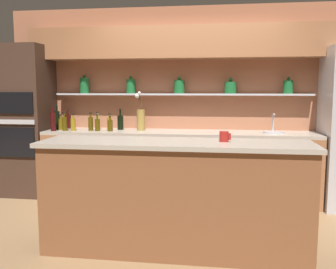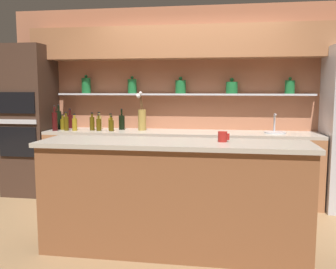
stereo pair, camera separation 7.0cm
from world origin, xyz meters
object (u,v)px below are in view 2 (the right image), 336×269
at_px(bottle_oil_0, 92,123).
at_px(bottle_wine_11, 122,122).
at_px(sink_fixture, 275,131).
at_px(bottle_spirit_4, 99,122).
at_px(bottle_wine_8, 55,121).
at_px(bottle_oil_10, 99,124).
at_px(bottle_oil_3, 111,124).
at_px(bottle_oil_6, 66,123).
at_px(bottle_wine_5, 70,121).
at_px(bottle_wine_9, 59,120).
at_px(flower_vase, 142,117).
at_px(bottle_oil_7, 75,124).
at_px(coffee_mug, 223,137).
at_px(oven_tower, 29,121).
at_px(bottle_oil_2, 111,125).
at_px(bottle_oil_1, 63,124).

relative_size(bottle_oil_0, bottle_wine_11, 0.84).
distance_m(sink_fixture, bottle_spirit_4, 2.39).
height_order(bottle_wine_8, bottle_oil_10, bottle_wine_8).
distance_m(sink_fixture, bottle_oil_3, 2.18).
relative_size(sink_fixture, bottle_oil_6, 1.06).
relative_size(bottle_wine_5, bottle_wine_9, 0.82).
xyz_separation_m(flower_vase, bottle_oil_7, (-0.89, -0.18, -0.09)).
xyz_separation_m(bottle_oil_7, bottle_wine_8, (-0.26, -0.05, 0.04)).
relative_size(bottle_wine_8, coffee_mug, 3.35).
relative_size(sink_fixture, bottle_oil_0, 1.10).
xyz_separation_m(oven_tower, bottle_oil_6, (0.60, -0.12, -0.02)).
height_order(oven_tower, bottle_oil_2, oven_tower).
height_order(oven_tower, bottle_oil_0, oven_tower).
bearing_deg(coffee_mug, bottle_wine_11, 129.65).
xyz_separation_m(bottle_oil_3, bottle_spirit_4, (-0.21, 0.13, 0.01)).
xyz_separation_m(bottle_oil_0, bottle_wine_9, (-0.52, 0.09, 0.04)).
bearing_deg(bottle_oil_2, bottle_oil_0, 172.02).
bearing_deg(coffee_mug, bottle_oil_3, 134.12).
distance_m(bottle_oil_1, bottle_oil_2, 0.73).
distance_m(flower_vase, coffee_mug, 1.99).
relative_size(bottle_spirit_4, bottle_wine_8, 0.71).
xyz_separation_m(oven_tower, bottle_oil_7, (0.72, -0.11, -0.03)).
bearing_deg(bottle_wine_9, bottle_oil_7, -26.95).
distance_m(bottle_oil_3, bottle_oil_10, 0.16).
relative_size(bottle_oil_0, bottle_oil_2, 1.17).
relative_size(bottle_wine_9, bottle_wine_11, 1.19).
relative_size(bottle_oil_1, bottle_wine_8, 0.62).
relative_size(bottle_oil_7, bottle_oil_10, 1.02).
xyz_separation_m(oven_tower, bottle_wine_5, (0.53, 0.17, -0.02)).
bearing_deg(bottle_oil_6, bottle_oil_10, 4.99).
bearing_deg(bottle_oil_10, bottle_spirit_4, 107.63).
bearing_deg(bottle_oil_7, oven_tower, 171.43).
relative_size(flower_vase, bottle_oil_2, 2.52).
xyz_separation_m(bottle_oil_1, bottle_oil_6, (0.10, -0.10, 0.02)).
bearing_deg(bottle_oil_6, bottle_wine_11, 18.45).
bearing_deg(bottle_wine_9, bottle_oil_3, -3.51).
distance_m(bottle_wine_5, bottle_wine_9, 0.17).
bearing_deg(bottle_oil_10, bottle_oil_7, -175.60).
xyz_separation_m(bottle_oil_1, bottle_wine_11, (0.81, 0.13, 0.02)).
relative_size(oven_tower, coffee_mug, 20.43).
distance_m(oven_tower, bottle_spirit_4, 0.99).
bearing_deg(bottle_oil_7, bottle_oil_10, 4.40).
relative_size(bottle_oil_1, bottle_spirit_4, 0.88).
xyz_separation_m(bottle_oil_0, bottle_oil_7, (-0.23, -0.06, -0.01)).
relative_size(oven_tower, bottle_wine_9, 6.01).
relative_size(bottle_wine_9, bottle_oil_10, 1.54).
distance_m(bottle_wine_9, coffee_mug, 2.81).
bearing_deg(bottle_oil_7, flower_vase, 11.57).
distance_m(oven_tower, bottle_oil_0, 0.94).
xyz_separation_m(bottle_wine_5, bottle_wine_8, (-0.07, -0.33, 0.03)).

